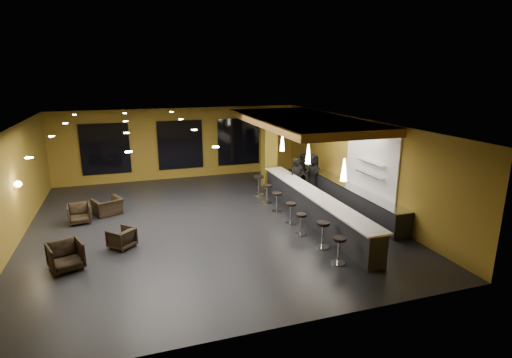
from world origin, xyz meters
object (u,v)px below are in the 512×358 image
object	(u,v)px
armchair_a	(66,256)
bar_stool_0	(339,247)
pendant_1	(308,154)
bar_stool_3	(291,210)
column	(269,150)
pendant_0	(344,170)
bar_stool_2	(301,221)
bar_stool_6	(259,183)
bar_counter	(312,207)
pendant_2	(282,143)
staff_b	(304,173)
bar_stool_1	(323,231)
armchair_c	(79,214)
armchair_d	(108,207)
staff_a	(297,178)
staff_c	(312,174)
bar_stool_4	(277,200)
bar_stool_5	(267,192)
armchair_b	(122,238)
prep_counter	(354,199)

from	to	relation	value
armchair_a	bar_stool_0	distance (m)	7.48
pendant_1	bar_stool_3	distance (m)	2.13
column	pendant_0	distance (m)	6.63
bar_stool_2	bar_stool_6	bearing A→B (deg)	89.05
bar_counter	pendant_2	bearing A→B (deg)	90.00
staff_b	bar_stool_1	xyz separation A→B (m)	(-1.89, -5.46, -0.36)
pendant_2	bar_stool_3	xyz separation A→B (m)	(-0.87, -3.07, -1.86)
armchair_c	armchair_d	world-z (taller)	armchair_c
staff_b	staff_a	bearing A→B (deg)	-153.07
armchair_c	staff_c	bearing A→B (deg)	-2.87
staff_c	bar_stool_0	distance (m)	6.77
pendant_0	bar_stool_1	distance (m)	1.97
staff_c	bar_stool_4	size ratio (longest dim) A/B	2.31
armchair_c	bar_stool_5	distance (m)	7.07
bar_counter	bar_stool_1	world-z (taller)	bar_counter
column	armchair_b	xyz separation A→B (m)	(-6.56, -4.90, -1.44)
staff_b	armchair_d	bearing A→B (deg)	162.81
armchair_a	bar_stool_0	bearing A→B (deg)	-36.21
column	staff_c	bearing A→B (deg)	-46.48
armchair_c	bar_stool_1	bearing A→B (deg)	-39.34
staff_c	armchair_a	world-z (taller)	staff_c
pendant_0	bar_stool_6	bearing A→B (deg)	98.95
pendant_1	armchair_b	world-z (taller)	pendant_1
armchair_c	bar_stool_1	xyz separation A→B (m)	(7.25, -4.55, 0.18)
bar_stool_5	pendant_0	bearing A→B (deg)	-78.10
column	pendant_1	size ratio (longest dim) A/B	5.00
staff_a	bar_stool_0	xyz separation A→B (m)	(-1.30, -5.86, -0.37)
staff_b	armchair_b	distance (m)	8.52
bar_stool_1	pendant_2	bearing A→B (deg)	82.01
pendant_0	bar_stool_3	xyz separation A→B (m)	(-0.87, 1.93, -1.86)
staff_b	staff_c	world-z (taller)	staff_b
pendant_1	staff_b	bearing A→B (deg)	67.02
armchair_c	prep_counter	bearing A→B (deg)	-17.65
bar_stool_2	bar_stool_3	distance (m)	1.01
bar_stool_1	bar_stool_4	world-z (taller)	bar_stool_1
prep_counter	bar_stool_3	bearing A→B (deg)	-168.77
bar_stool_4	bar_stool_6	size ratio (longest dim) A/B	0.89
bar_stool_0	bar_stool_4	size ratio (longest dim) A/B	1.03
armchair_b	bar_stool_0	xyz separation A→B (m)	(5.76, -3.01, 0.20)
bar_counter	staff_a	xyz separation A→B (m)	(0.50, 2.55, 0.37)
prep_counter	bar_stool_6	size ratio (longest dim) A/B	6.96
pendant_2	bar_stool_0	world-z (taller)	pendant_2
bar_stool_2	bar_stool_0	bearing A→B (deg)	-86.39
column	bar_stool_3	size ratio (longest dim) A/B	4.54
bar_stool_0	bar_stool_6	distance (m)	6.81
armchair_b	bar_stool_0	world-z (taller)	bar_stool_0
pendant_2	bar_stool_2	bearing A→B (deg)	-102.99
bar_counter	pendant_1	size ratio (longest dim) A/B	11.43
prep_counter	armchair_b	world-z (taller)	prep_counter
staff_c	bar_stool_2	distance (m)	4.81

